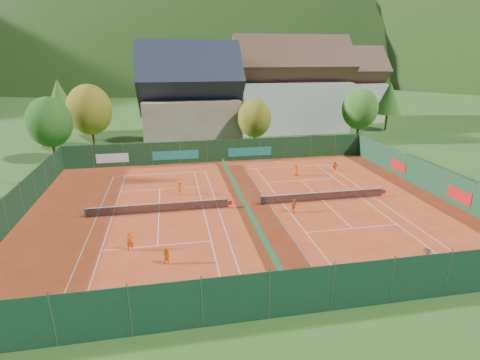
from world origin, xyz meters
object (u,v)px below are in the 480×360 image
object	(u,v)px
hotel_block_a	(290,90)
ball_hopper	(427,251)
player_left_near	(130,241)
player_right_far_b	(335,166)
hotel_block_b	(341,89)
player_left_far	(180,188)
chalet	(190,100)
player_left_mid	(166,257)
player_right_far_a	(296,170)
player_right_near	(294,206)

from	to	relation	value
hotel_block_a	ball_hopper	bearing A→B (deg)	-96.04
ball_hopper	player_left_near	distance (m)	21.48
ball_hopper	player_right_far_b	distance (m)	20.86
hotel_block_b	player_right_far_b	xyz separation A→B (m)	(-16.74, -35.10, -5.97)
hotel_block_a	player_left_far	bearing A→B (deg)	-124.64
chalet	player_left_mid	distance (m)	39.97
ball_hopper	hotel_block_a	bearing A→B (deg)	83.96
player_left_far	player_right_far_a	world-z (taller)	player_left_far
hotel_block_b	ball_hopper	world-z (taller)	hotel_block_b
hotel_block_a	player_right_far_b	bearing A→B (deg)	-95.77
hotel_block_a	player_left_far	size ratio (longest dim) A/B	13.72
player_right_near	hotel_block_b	bearing A→B (deg)	22.54
player_right_near	player_right_far_b	xyz separation A→B (m)	(9.07, 11.22, -0.03)
chalet	player_left_mid	world-z (taller)	chalet
hotel_block_b	chalet	bearing A→B (deg)	-157.01
player_right_near	player_right_far_a	xyz separation A→B (m)	(3.78, 10.51, 0.09)
ball_hopper	player_left_near	world-z (taller)	player_left_near
player_right_far_b	ball_hopper	bearing A→B (deg)	72.43
hotel_block_a	hotel_block_b	size ratio (longest dim) A/B	1.25
ball_hopper	player_right_far_a	bearing A→B (deg)	98.44
player_left_far	player_left_mid	bearing A→B (deg)	92.76
player_left_mid	player_right_far_a	bearing A→B (deg)	69.49
ball_hopper	player_right_far_a	distance (m)	20.25
player_left_mid	hotel_block_b	bearing A→B (deg)	75.64
player_left_far	player_right_near	bearing A→B (deg)	155.53
player_left_mid	player_right_far_b	size ratio (longest dim) A/B	1.00
player_left_far	player_right_far_a	xyz separation A→B (m)	(13.89, 3.93, -0.03)
player_left_near	player_right_near	world-z (taller)	player_left_near
player_left_far	player_right_near	size ratio (longest dim) A/B	1.17
player_left_near	hotel_block_a	bearing A→B (deg)	47.48
player_right_far_b	player_left_near	bearing A→B (deg)	22.89
chalet	player_left_mid	size ratio (longest dim) A/B	12.58
player_right_far_b	chalet	bearing A→B (deg)	-63.58
hotel_block_a	player_right_near	world-z (taller)	hotel_block_a
hotel_block_b	player_left_far	distance (m)	53.88
ball_hopper	player_right_far_b	world-z (taller)	player_right_far_b
player_left_mid	player_left_far	xyz separation A→B (m)	(1.38, 13.55, 0.14)
chalet	player_right_far_a	distance (m)	25.11
ball_hopper	player_right_far_b	size ratio (longest dim) A/B	0.62
player_left_near	player_left_mid	distance (m)	3.63
chalet	player_left_far	distance (m)	26.55
player_right_near	player_left_mid	bearing A→B (deg)	172.89
player_right_far_a	hotel_block_a	bearing A→B (deg)	-104.39
player_right_near	ball_hopper	bearing A→B (deg)	-93.00
player_right_far_a	player_right_far_b	distance (m)	5.34
player_left_mid	player_right_near	distance (m)	13.44
hotel_block_a	player_right_far_a	world-z (taller)	hotel_block_a
hotel_block_a	player_left_near	distance (m)	50.48
player_left_far	player_right_far_a	bearing A→B (deg)	-155.63
hotel_block_b	player_left_mid	bearing A→B (deg)	-124.99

